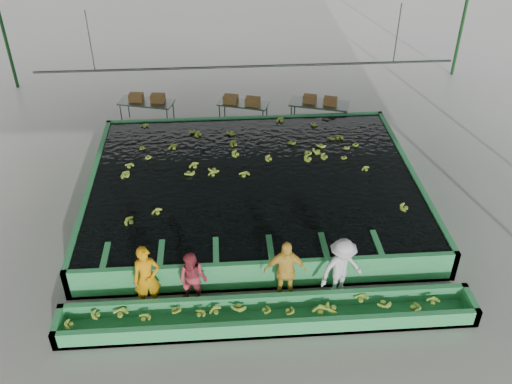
{
  "coord_description": "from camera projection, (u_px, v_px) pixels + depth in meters",
  "views": [
    {
      "loc": [
        -0.97,
        -13.02,
        10.43
      ],
      "look_at": [
        0.0,
        0.5,
        1.0
      ],
      "focal_mm": 40.0,
      "sensor_mm": 36.0,
      "label": 1
    }
  ],
  "objects": [
    {
      "name": "worker_c",
      "position": [
        285.0,
        271.0,
        13.9
      ],
      "size": [
        1.07,
        0.47,
        1.81
      ],
      "primitive_type": "imported",
      "rotation": [
        0.0,
        0.0,
        -0.03
      ],
      "color": "yellow",
      "rests_on": "ground"
    },
    {
      "name": "ground",
      "position": [
        257.0,
        230.0,
        16.68
      ],
      "size": [
        80.0,
        80.0,
        0.0
      ],
      "primitive_type": "plane",
      "color": "gray",
      "rests_on": "ground"
    },
    {
      "name": "cableway_rail",
      "position": [
        246.0,
        66.0,
        19.06
      ],
      "size": [
        0.08,
        0.08,
        14.0
      ],
      "primitive_type": "cylinder",
      "color": "#59605B",
      "rests_on": "shed_roof"
    },
    {
      "name": "box_stack_left",
      "position": [
        147.0,
        101.0,
        21.58
      ],
      "size": [
        1.39,
        0.56,
        0.29
      ],
      "primitive_type": null,
      "rotation": [
        0.0,
        0.0,
        -0.14
      ],
      "color": "brown",
      "rests_on": "packing_table_left"
    },
    {
      "name": "trough_bananas",
      "position": [
        268.0,
        311.0,
        13.5
      ],
      "size": [
        9.2,
        0.61,
        0.12
      ],
      "primitive_type": null,
      "color": "#87A72E",
      "rests_on": "sorting_trough"
    },
    {
      "name": "rail_hanger_left",
      "position": [
        90.0,
        41.0,
        18.19
      ],
      "size": [
        0.04,
        0.04,
        2.0
      ],
      "primitive_type": "cylinder",
      "color": "#59605B",
      "rests_on": "shed_roof"
    },
    {
      "name": "flotation_tank",
      "position": [
        254.0,
        188.0,
        17.65
      ],
      "size": [
        10.0,
        8.0,
        0.9
      ],
      "primitive_type": null,
      "color": "#30904D",
      "rests_on": "ground"
    },
    {
      "name": "worker_d",
      "position": [
        342.0,
        269.0,
        13.99
      ],
      "size": [
        1.3,
        1.01,
        1.77
      ],
      "primitive_type": "imported",
      "rotation": [
        0.0,
        0.0,
        0.35
      ],
      "color": "silver",
      "rests_on": "ground"
    },
    {
      "name": "shed_posts",
      "position": [
        257.0,
        157.0,
        15.25
      ],
      "size": [
        20.0,
        22.0,
        5.0
      ],
      "primitive_type": null,
      "color": "#133D18",
      "rests_on": "ground"
    },
    {
      "name": "box_stack_mid",
      "position": [
        242.0,
        104.0,
        21.55
      ],
      "size": [
        1.44,
        0.77,
        0.3
      ],
      "primitive_type": null,
      "rotation": [
        0.0,
        0.0,
        -0.29
      ],
      "color": "brown",
      "rests_on": "packing_table_mid"
    },
    {
      "name": "sorting_trough",
      "position": [
        268.0,
        316.0,
        13.58
      ],
      "size": [
        10.0,
        1.0,
        0.5
      ],
      "primitive_type": null,
      "color": "#30904D",
      "rests_on": "ground"
    },
    {
      "name": "worker_b",
      "position": [
        193.0,
        280.0,
        13.83
      ],
      "size": [
        0.89,
        0.77,
        1.55
      ],
      "primitive_type": "imported",
      "rotation": [
        0.0,
        0.0,
        -0.28
      ],
      "color": "#A12F3A",
      "rests_on": "ground"
    },
    {
      "name": "packing_table_left",
      "position": [
        147.0,
        113.0,
        21.82
      ],
      "size": [
        2.2,
        1.34,
        0.93
      ],
      "primitive_type": null,
      "rotation": [
        0.0,
        0.0,
        -0.27
      ],
      "color": "#59605B",
      "rests_on": "ground"
    },
    {
      "name": "rail_hanger_right",
      "position": [
        397.0,
        34.0,
        18.78
      ],
      "size": [
        0.04,
        0.04,
        2.0
      ],
      "primitive_type": "cylinder",
      "color": "#59605B",
      "rests_on": "shed_roof"
    },
    {
      "name": "tank_water",
      "position": [
        254.0,
        177.0,
        17.42
      ],
      "size": [
        9.7,
        7.7,
        0.0
      ],
      "primitive_type": "cube",
      "color": "black",
      "rests_on": "flotation_tank"
    },
    {
      "name": "floating_bananas",
      "position": [
        252.0,
        164.0,
        18.07
      ],
      "size": [
        9.15,
        6.24,
        0.12
      ],
      "primitive_type": null,
      "color": "#87A72E",
      "rests_on": "tank_water"
    },
    {
      "name": "shed_roof",
      "position": [
        257.0,
        69.0,
        13.82
      ],
      "size": [
        20.0,
        22.0,
        0.04
      ],
      "primitive_type": "cube",
      "color": "#949698",
      "rests_on": "shed_posts"
    },
    {
      "name": "box_stack_right",
      "position": [
        320.0,
        103.0,
        21.3
      ],
      "size": [
        1.31,
        0.72,
        0.27
      ],
      "primitive_type": null,
      "rotation": [
        0.0,
        0.0,
        -0.32
      ],
      "color": "brown",
      "rests_on": "packing_table_right"
    },
    {
      "name": "packing_table_right",
      "position": [
        318.0,
        115.0,
        21.61
      ],
      "size": [
        2.35,
        1.49,
        1.0
      ],
      "primitive_type": null,
      "rotation": [
        0.0,
        0.0,
        -0.3
      ],
      "color": "#59605B",
      "rests_on": "ground"
    },
    {
      "name": "worker_a",
      "position": [
        147.0,
        278.0,
        13.7
      ],
      "size": [
        0.73,
        0.56,
        1.81
      ],
      "primitive_type": "imported",
      "rotation": [
        0.0,
        0.0,
        0.2
      ],
      "color": "orange",
      "rests_on": "ground"
    },
    {
      "name": "packing_table_mid",
      "position": [
        243.0,
        113.0,
        21.87
      ],
      "size": [
        2.03,
        1.31,
        0.86
      ],
      "primitive_type": null,
      "rotation": [
        0.0,
        0.0,
        -0.32
      ],
      "color": "#59605B",
      "rests_on": "ground"
    }
  ]
}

